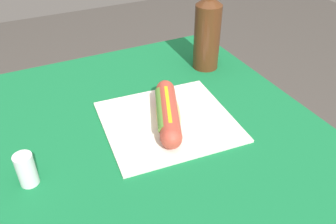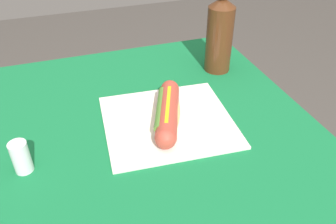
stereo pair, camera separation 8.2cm
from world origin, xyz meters
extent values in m
cylinder|color=brown|center=(0.38, -0.28, 0.35)|extent=(0.07, 0.07, 0.70)
cylinder|color=brown|center=(0.38, 0.28, 0.35)|extent=(0.07, 0.07, 0.70)
cube|color=brown|center=(0.00, 0.00, 0.72)|extent=(0.92, 0.72, 0.03)
cube|color=#146B38|center=(0.00, 0.00, 0.74)|extent=(0.98, 0.78, 0.00)
cube|color=silver|center=(0.07, -0.05, 0.74)|extent=(0.30, 0.32, 0.01)
ellipsoid|color=#DBB26B|center=(0.07, -0.05, 0.76)|extent=(0.19, 0.12, 0.04)
cylinder|color=#B24233|center=(0.07, -0.05, 0.77)|extent=(0.20, 0.12, 0.05)
sphere|color=#B24233|center=(0.16, -0.09, 0.77)|extent=(0.05, 0.05, 0.05)
sphere|color=#B24233|center=(-0.02, -0.01, 0.77)|extent=(0.05, 0.05, 0.05)
cube|color=yellow|center=(0.07, -0.05, 0.79)|extent=(0.14, 0.06, 0.00)
cylinder|color=#4C7A2D|center=(0.08, -0.03, 0.78)|extent=(0.15, 0.08, 0.02)
cylinder|color=#4C2814|center=(0.27, -0.27, 0.83)|extent=(0.08, 0.08, 0.19)
cone|color=#4C2814|center=(0.27, -0.27, 0.94)|extent=(0.08, 0.08, 0.03)
cylinder|color=silver|center=(0.01, 0.27, 0.77)|extent=(0.04, 0.04, 0.07)
camera|label=1|loc=(-0.53, 0.24, 1.25)|focal=37.61mm
camera|label=2|loc=(-0.56, 0.16, 1.25)|focal=37.61mm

